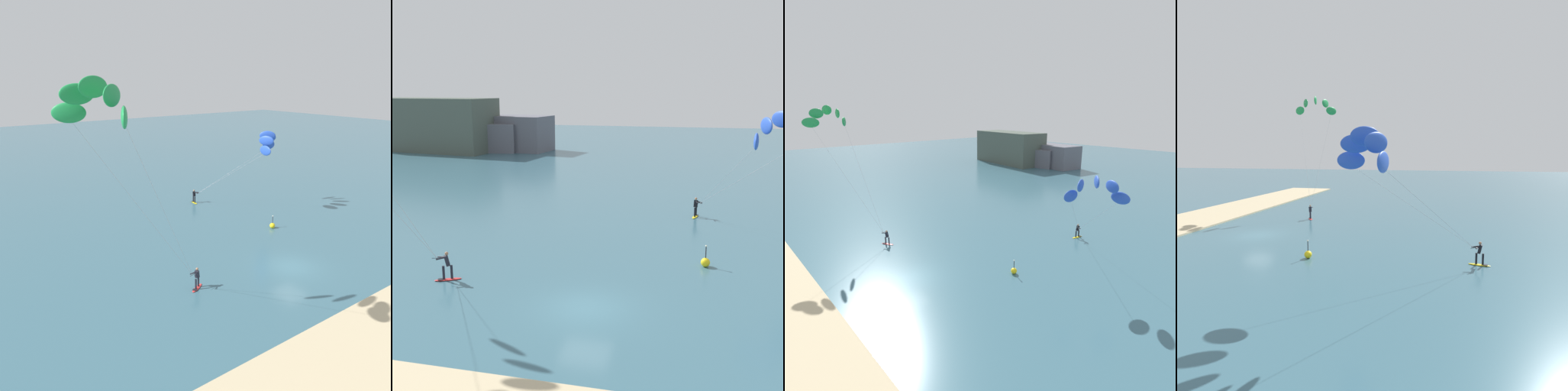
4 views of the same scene
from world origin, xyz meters
The scene contains 4 objects.
ground_plane centered at (0.00, 0.00, 0.00)m, with size 240.00×240.00×0.00m, color #386070.
kitesurfer_mid_water centered at (9.91, 13.16, 7.66)m, with size 8.32×9.78×9.19m.
marker_buoy centered at (5.68, 7.44, 0.30)m, with size 0.56×0.56×1.38m.
distant_headland centered at (-37.25, 57.94, 3.60)m, with size 31.01×15.61×8.95m.
Camera 2 is at (5.60, -22.64, 10.68)m, focal length 46.53 mm.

